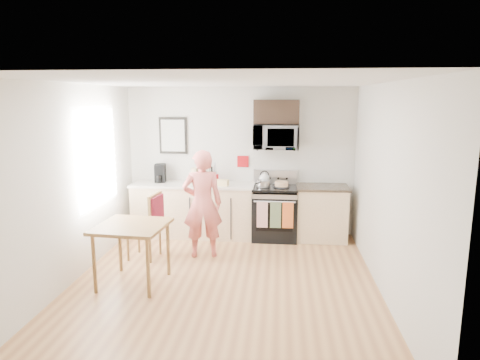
# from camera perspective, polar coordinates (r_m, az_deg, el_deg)

# --- Properties ---
(floor) EXTENTS (4.60, 4.60, 0.00)m
(floor) POSITION_cam_1_polar(r_m,az_deg,el_deg) (5.77, -2.20, -13.80)
(floor) COLOR #99623B
(floor) RESTS_ON ground
(back_wall) EXTENTS (4.00, 0.04, 2.60)m
(back_wall) POSITION_cam_1_polar(r_m,az_deg,el_deg) (7.61, 0.03, 2.51)
(back_wall) COLOR beige
(back_wall) RESTS_ON floor
(front_wall) EXTENTS (4.00, 0.04, 2.60)m
(front_wall) POSITION_cam_1_polar(r_m,az_deg,el_deg) (3.18, -7.97, -9.67)
(front_wall) COLOR beige
(front_wall) RESTS_ON floor
(left_wall) EXTENTS (0.04, 4.60, 2.60)m
(left_wall) POSITION_cam_1_polar(r_m,az_deg,el_deg) (5.96, -21.71, -0.62)
(left_wall) COLOR beige
(left_wall) RESTS_ON floor
(right_wall) EXTENTS (0.04, 4.60, 2.60)m
(right_wall) POSITION_cam_1_polar(r_m,az_deg,el_deg) (5.47, 18.96, -1.43)
(right_wall) COLOR beige
(right_wall) RESTS_ON floor
(ceiling) EXTENTS (4.00, 4.60, 0.04)m
(ceiling) POSITION_cam_1_polar(r_m,az_deg,el_deg) (5.25, -2.42, 12.95)
(ceiling) COLOR silver
(ceiling) RESTS_ON back_wall
(window) EXTENTS (0.06, 1.40, 1.50)m
(window) POSITION_cam_1_polar(r_m,az_deg,el_deg) (6.62, -18.46, 2.87)
(window) COLOR white
(window) RESTS_ON left_wall
(cabinet_left) EXTENTS (2.10, 0.60, 0.90)m
(cabinet_left) POSITION_cam_1_polar(r_m,az_deg,el_deg) (7.61, -6.21, -4.09)
(cabinet_left) COLOR tan
(cabinet_left) RESTS_ON floor
(countertop_left) EXTENTS (2.14, 0.64, 0.04)m
(countertop_left) POSITION_cam_1_polar(r_m,az_deg,el_deg) (7.50, -6.28, -0.62)
(countertop_left) COLOR silver
(countertop_left) RESTS_ON cabinet_left
(cabinet_right) EXTENTS (0.84, 0.60, 0.90)m
(cabinet_right) POSITION_cam_1_polar(r_m,az_deg,el_deg) (7.49, 10.80, -4.47)
(cabinet_right) COLOR tan
(cabinet_right) RESTS_ON floor
(countertop_right) EXTENTS (0.88, 0.64, 0.04)m
(countertop_right) POSITION_cam_1_polar(r_m,az_deg,el_deg) (7.38, 10.92, -0.95)
(countertop_right) COLOR black
(countertop_right) RESTS_ON cabinet_right
(range) EXTENTS (0.76, 0.70, 1.16)m
(range) POSITION_cam_1_polar(r_m,az_deg,el_deg) (7.44, 4.64, -4.52)
(range) COLOR black
(range) RESTS_ON floor
(microwave) EXTENTS (0.76, 0.51, 0.42)m
(microwave) POSITION_cam_1_polar(r_m,az_deg,el_deg) (7.30, 4.82, 5.76)
(microwave) COLOR #ABABB0
(microwave) RESTS_ON back_wall
(upper_cabinet) EXTENTS (0.76, 0.35, 0.40)m
(upper_cabinet) POSITION_cam_1_polar(r_m,az_deg,el_deg) (7.32, 4.87, 9.06)
(upper_cabinet) COLOR black
(upper_cabinet) RESTS_ON back_wall
(wall_art) EXTENTS (0.50, 0.04, 0.65)m
(wall_art) POSITION_cam_1_polar(r_m,az_deg,el_deg) (7.74, -8.91, 5.88)
(wall_art) COLOR black
(wall_art) RESTS_ON back_wall
(wall_trivet) EXTENTS (0.20, 0.02, 0.20)m
(wall_trivet) POSITION_cam_1_polar(r_m,az_deg,el_deg) (7.59, 0.40, 2.49)
(wall_trivet) COLOR #AB0E15
(wall_trivet) RESTS_ON back_wall
(person) EXTENTS (0.67, 0.51, 1.66)m
(person) POSITION_cam_1_polar(r_m,az_deg,el_deg) (6.52, -5.03, -3.18)
(person) COLOR #D4483A
(person) RESTS_ON floor
(dining_table) EXTENTS (0.86, 0.86, 0.81)m
(dining_table) POSITION_cam_1_polar(r_m,az_deg,el_deg) (5.73, -14.23, -6.68)
(dining_table) COLOR brown
(dining_table) RESTS_ON floor
(chair) EXTENTS (0.52, 0.48, 1.01)m
(chair) POSITION_cam_1_polar(r_m,az_deg,el_deg) (6.57, -11.66, -4.86)
(chair) COLOR brown
(chair) RESTS_ON floor
(knife_block) EXTENTS (0.15, 0.16, 0.20)m
(knife_block) POSITION_cam_1_polar(r_m,az_deg,el_deg) (7.50, -3.83, 0.35)
(knife_block) COLOR brown
(knife_block) RESTS_ON countertop_left
(utensil_crock) EXTENTS (0.12, 0.12, 0.36)m
(utensil_crock) POSITION_cam_1_polar(r_m,az_deg,el_deg) (7.51, -3.32, 0.72)
(utensil_crock) COLOR #AB0E15
(utensil_crock) RESTS_ON countertop_left
(fruit_bowl) EXTENTS (0.28, 0.28, 0.10)m
(fruit_bowl) POSITION_cam_1_polar(r_m,az_deg,el_deg) (7.63, -5.61, 0.03)
(fruit_bowl) COLOR white
(fruit_bowl) RESTS_ON countertop_left
(milk_carton) EXTENTS (0.12, 0.12, 0.26)m
(milk_carton) POSITION_cam_1_polar(r_m,az_deg,el_deg) (7.57, -6.06, 0.64)
(milk_carton) COLOR #D3B77E
(milk_carton) RESTS_ON countertop_left
(coffee_maker) EXTENTS (0.21, 0.28, 0.32)m
(coffee_maker) POSITION_cam_1_polar(r_m,az_deg,el_deg) (7.70, -10.61, 0.83)
(coffee_maker) COLOR black
(coffee_maker) RESTS_ON countertop_left
(bread_bag) EXTENTS (0.29, 0.18, 0.10)m
(bread_bag) POSITION_cam_1_polar(r_m,az_deg,el_deg) (7.28, -2.64, -0.36)
(bread_bag) COLOR tan
(bread_bag) RESTS_ON countertop_left
(cake) EXTENTS (0.28, 0.28, 0.09)m
(cake) POSITION_cam_1_polar(r_m,az_deg,el_deg) (7.26, 5.55, -0.60)
(cake) COLOR black
(cake) RESTS_ON range
(kettle) EXTENTS (0.18, 0.18, 0.23)m
(kettle) POSITION_cam_1_polar(r_m,az_deg,el_deg) (7.53, 3.29, 0.27)
(kettle) COLOR white
(kettle) RESTS_ON range
(pot) EXTENTS (0.23, 0.36, 0.11)m
(pot) POSITION_cam_1_polar(r_m,az_deg,el_deg) (7.24, 3.10, -0.49)
(pot) COLOR #ABABB0
(pot) RESTS_ON range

